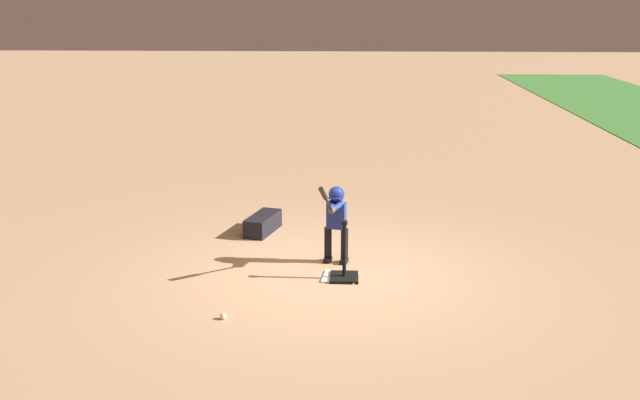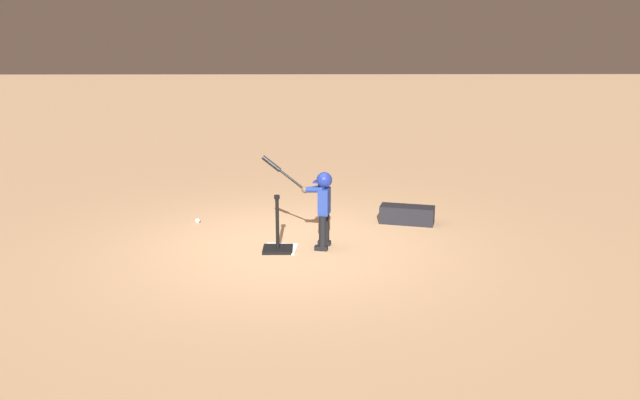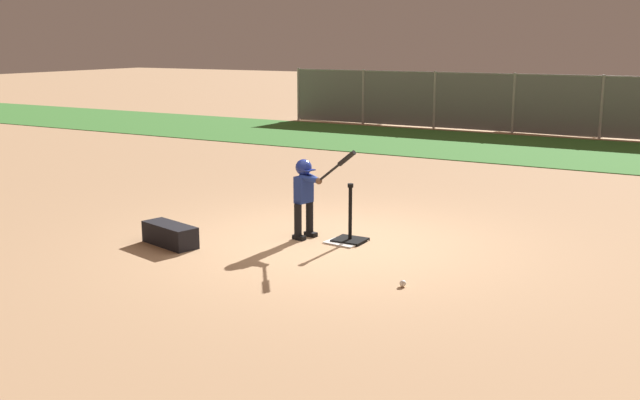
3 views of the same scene
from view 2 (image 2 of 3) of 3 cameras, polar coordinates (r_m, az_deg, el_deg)
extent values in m
plane|color=tan|center=(8.78, -3.06, -4.25)|extent=(90.00, 90.00, 0.00)
cube|color=white|center=(8.66, -3.62, -4.46)|extent=(0.49, 0.49, 0.02)
cube|color=black|center=(8.61, -3.88, -4.51)|extent=(0.41, 0.37, 0.04)
cylinder|color=black|center=(8.49, -3.92, -2.16)|extent=(0.05, 0.05, 0.70)
cylinder|color=black|center=(8.39, -3.96, 0.28)|extent=(0.08, 0.08, 0.05)
cylinder|color=black|center=(8.53, 0.24, -3.07)|extent=(0.12, 0.12, 0.49)
cube|color=black|center=(8.60, 0.11, -4.42)|extent=(0.19, 0.13, 0.06)
cylinder|color=black|center=(8.75, 0.53, -2.62)|extent=(0.12, 0.12, 0.49)
cube|color=black|center=(8.82, 0.40, -3.94)|extent=(0.19, 0.13, 0.06)
cube|color=navy|center=(8.52, 0.39, -0.12)|extent=(0.19, 0.28, 0.36)
sphere|color=brown|center=(8.46, 0.39, 1.76)|extent=(0.19, 0.19, 0.19)
sphere|color=navy|center=(8.45, 0.39, 1.84)|extent=(0.22, 0.22, 0.22)
cube|color=navy|center=(8.48, -0.21, 1.68)|extent=(0.14, 0.18, 0.01)
cylinder|color=navy|center=(8.47, -0.56, 0.93)|extent=(0.29, 0.20, 0.11)
cylinder|color=navy|center=(8.55, -0.45, 1.06)|extent=(0.30, 0.10, 0.11)
sphere|color=brown|center=(8.54, -1.39, 0.93)|extent=(0.09, 0.09, 0.09)
cylinder|color=black|center=(8.56, -3.27, 2.40)|extent=(0.58, 0.15, 0.45)
cylinder|color=black|center=(8.58, -4.46, 3.33)|extent=(0.28, 0.12, 0.23)
cylinder|color=black|center=(8.54, -1.28, 0.85)|extent=(0.05, 0.06, 0.05)
sphere|color=white|center=(10.04, -11.13, -1.87)|extent=(0.07, 0.07, 0.07)
cube|color=black|center=(9.91, 7.96, -1.34)|extent=(0.89, 0.53, 0.28)
camera|label=1|loc=(12.54, -52.38, 12.13)|focal=42.00mm
camera|label=3|loc=(17.35, -17.40, 13.23)|focal=42.00mm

